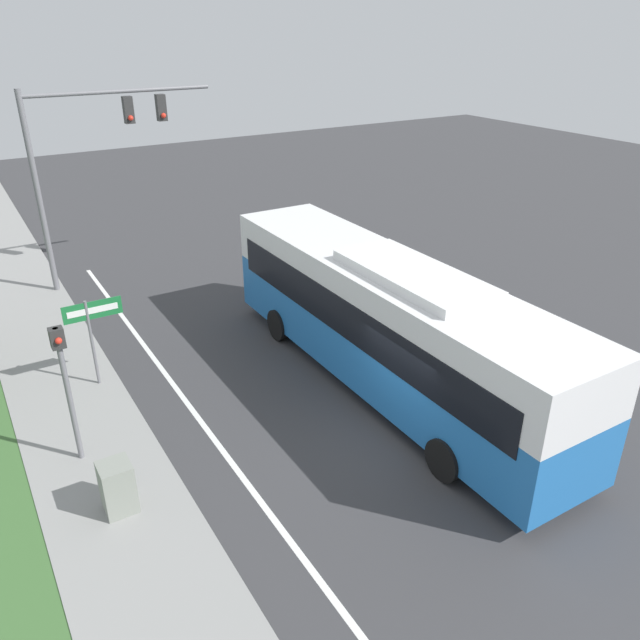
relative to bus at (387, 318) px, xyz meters
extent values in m
plane|color=#38383A|center=(-1.34, -2.10, -1.98)|extent=(80.00, 80.00, 0.00)
cube|color=gray|center=(-7.54, -2.10, -1.92)|extent=(2.80, 80.00, 0.12)
cube|color=silver|center=(-4.94, -2.10, -1.98)|extent=(0.14, 30.00, 0.01)
cube|color=#236BB7|center=(0.00, 0.01, -0.77)|extent=(2.55, 12.25, 1.66)
cube|color=white|center=(0.00, 0.01, 0.73)|extent=(2.55, 12.25, 1.35)
cube|color=black|center=(0.00, 0.01, 0.26)|extent=(2.59, 11.27, 1.02)
cube|color=white|center=(0.00, -0.91, 1.53)|extent=(1.79, 4.29, 0.24)
cylinder|color=black|center=(-1.23, 3.81, -1.49)|extent=(0.28, 0.97, 0.97)
cylinder|color=black|center=(1.23, 3.81, -1.49)|extent=(0.28, 0.97, 0.97)
cylinder|color=black|center=(-1.23, -3.79, -1.49)|extent=(0.28, 0.97, 0.97)
cylinder|color=black|center=(1.23, -3.79, -1.49)|extent=(0.28, 0.97, 0.97)
cylinder|color=slate|center=(-6.39, 11.22, 1.51)|extent=(0.20, 0.20, 6.98)
cylinder|color=slate|center=(-3.21, 11.22, 4.75)|extent=(6.36, 0.14, 0.14)
cube|color=#2D2D2D|center=(-3.00, 11.22, 4.13)|extent=(0.32, 0.28, 0.90)
sphere|color=red|center=(-3.00, 11.04, 3.89)|extent=(0.18, 0.18, 0.18)
cube|color=#2D2D2D|center=(-1.83, 11.22, 4.13)|extent=(0.32, 0.28, 0.90)
sphere|color=red|center=(-1.83, 11.04, 3.89)|extent=(0.18, 0.18, 0.18)
cylinder|color=slate|center=(-7.79, 0.85, -0.30)|extent=(0.12, 0.12, 3.35)
cube|color=#2D2D2D|center=(-7.79, 0.85, 1.15)|extent=(0.28, 0.24, 0.44)
sphere|color=red|center=(-7.79, 0.70, 1.15)|extent=(0.14, 0.14, 0.14)
cylinder|color=slate|center=(-6.67, 3.86, -0.71)|extent=(0.08, 0.08, 2.54)
cube|color=#196B33|center=(-6.52, 3.86, 0.27)|extent=(1.49, 0.03, 0.48)
cube|color=white|center=(-6.52, 3.84, 0.27)|extent=(1.27, 0.01, 0.17)
cube|color=gray|center=(-7.48, -1.26, -1.31)|extent=(0.62, 0.62, 1.10)
camera|label=1|loc=(-9.05, -11.52, 7.01)|focal=35.00mm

